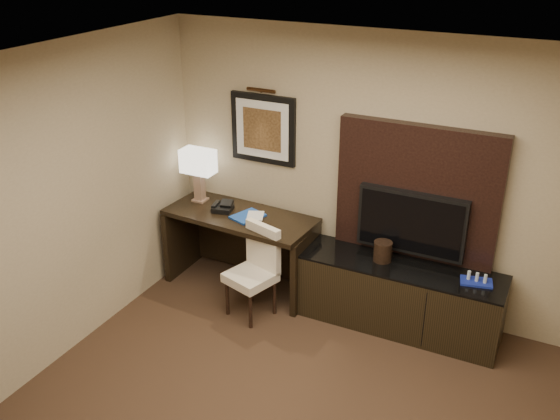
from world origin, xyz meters
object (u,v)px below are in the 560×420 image
Objects in this scene: table_lamp at (199,176)px; desk_phone at (223,207)px; credenza at (398,296)px; ice_bucket at (383,251)px; desk_chair at (250,276)px; desk at (241,250)px; tv at (411,223)px; minibar_tray at (477,278)px.

table_lamp is 2.90× the size of desk_phone.
ice_bucket reaches higher than credenza.
desk_chair is at bearing -161.48° from credenza.
desk is 1.69m from credenza.
table_lamp reaches higher than tv.
table_lamp is at bearing 177.99° from minibar_tray.
tv is at bearing 38.33° from ice_bucket.
table_lamp is 2.95m from minibar_tray.
credenza is 3.39× the size of table_lamp.
minibar_tray is at bearing -15.07° from tv.
credenza is 2.23× the size of desk_chair.
minibar_tray is at bearing -11.39° from desk_phone.
table_lamp is (-2.26, -0.08, 0.09)m from tv.
tv is at bearing 164.93° from minibar_tray.
desk_phone is 1.71m from ice_bucket.
desk is 0.81× the size of credenza.
desk_phone is (0.35, -0.12, -0.23)m from table_lamp.
desk is 2.74× the size of table_lamp.
desk_chair is at bearing -157.71° from ice_bucket.
desk is at bearing -173.64° from tv.
table_lamp is at bearing 177.65° from ice_bucket.
desk_chair is 1.52× the size of table_lamp.
credenza is 7.01× the size of minibar_tray.
minibar_tray is (2.92, -0.10, -0.40)m from table_lamp.
desk is 7.95× the size of desk_phone.
credenza is 0.46m from ice_bucket.
credenza is at bearing 35.82° from desk_chair.
desk_chair is 4.39× the size of desk_phone.
credenza is at bearing -5.48° from ice_bucket.
tv is at bearing 84.59° from credenza.
ice_bucket is at bearing -141.67° from tv.
desk is 0.50m from desk_phone.
table_lamp is (-2.24, 0.10, 0.78)m from credenza.
desk_phone is (-0.55, 0.44, 0.45)m from desk_chair.
credenza is 0.77m from minibar_tray.
credenza is 2.37m from table_lamp.
table_lamp reaches higher than desk.
desk is at bearing -179.81° from credenza.
desk is 1.81× the size of desk_chair.
ice_bucket is at bearing 174.30° from credenza.
credenza is at bearing -11.25° from desk_phone.
tv reaches higher than minibar_tray.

